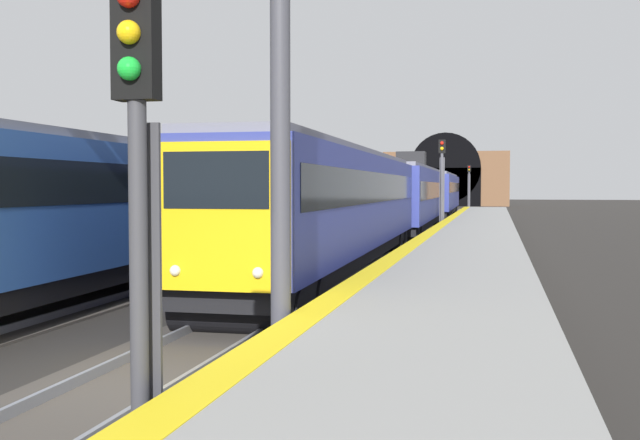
# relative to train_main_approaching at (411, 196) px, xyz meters

# --- Properties ---
(ground_plane) EXTENTS (320.00, 320.00, 0.00)m
(ground_plane) POSITION_rel_train_main_approaching_xyz_m (-34.20, 0.00, -2.28)
(ground_plane) COLOR #282623
(platform_right) EXTENTS (112.00, 3.50, 1.08)m
(platform_right) POSITION_rel_train_main_approaching_xyz_m (-34.20, -3.95, -1.74)
(platform_right) COLOR gray
(platform_right) RESTS_ON ground_plane
(platform_right_edge_strip) EXTENTS (112.00, 0.50, 0.01)m
(platform_right_edge_strip) POSITION_rel_train_main_approaching_xyz_m (-34.20, -2.45, -1.19)
(platform_right_edge_strip) COLOR yellow
(platform_right_edge_strip) RESTS_ON platform_right
(track_main_line) EXTENTS (160.00, 2.90, 0.21)m
(track_main_line) POSITION_rel_train_main_approaching_xyz_m (-34.20, 0.00, -2.24)
(track_main_line) COLOR #423D38
(track_main_line) RESTS_ON ground_plane
(train_main_approaching) EXTENTS (63.06, 3.10, 4.87)m
(train_main_approaching) POSITION_rel_train_main_approaching_xyz_m (0.00, 0.00, 0.00)
(train_main_approaching) COLOR navy
(train_main_approaching) RESTS_ON ground_plane
(train_adjacent_platform) EXTENTS (37.16, 3.19, 4.92)m
(train_adjacent_platform) POSITION_rel_train_main_approaching_xyz_m (-18.29, 4.81, 0.04)
(train_adjacent_platform) COLOR #264C99
(train_adjacent_platform) RESTS_ON ground_plane
(railway_signal_near) EXTENTS (0.39, 0.38, 4.60)m
(railway_signal_near) POSITION_rel_train_main_approaching_xyz_m (-37.63, -1.92, 0.54)
(railway_signal_near) COLOR #38383D
(railway_signal_near) RESTS_ON ground_plane
(railway_signal_mid) EXTENTS (0.39, 0.38, 5.44)m
(railway_signal_mid) POSITION_rel_train_main_approaching_xyz_m (-1.54, -1.92, 0.90)
(railway_signal_mid) COLOR #4C4C54
(railway_signal_mid) RESTS_ON ground_plane
(railway_signal_far) EXTENTS (0.39, 0.38, 5.20)m
(railway_signal_far) POSITION_rel_train_main_approaching_xyz_m (40.11, -1.92, 0.77)
(railway_signal_far) COLOR #4C4C54
(railway_signal_far) RESTS_ON ground_plane
(overhead_signal_gantry) EXTENTS (0.70, 9.08, 7.12)m
(overhead_signal_gantry) POSITION_rel_train_main_approaching_xyz_m (-33.60, 2.40, 3.13)
(overhead_signal_gantry) COLOR #3F3F47
(overhead_signal_gantry) RESTS_ON ground_plane
(tunnel_portal) EXTENTS (2.17, 18.21, 10.67)m
(tunnel_portal) POSITION_rel_train_main_approaching_xyz_m (66.29, 2.40, 1.74)
(tunnel_portal) COLOR brown
(tunnel_portal) RESTS_ON ground_plane
(catenary_mast_near) EXTENTS (0.22, 2.26, 7.55)m
(catenary_mast_near) POSITION_rel_train_main_approaching_xyz_m (8.73, 10.87, 1.61)
(catenary_mast_near) COLOR #595B60
(catenary_mast_near) RESTS_ON ground_plane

